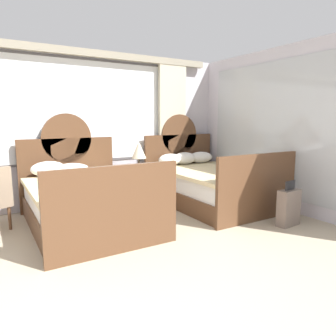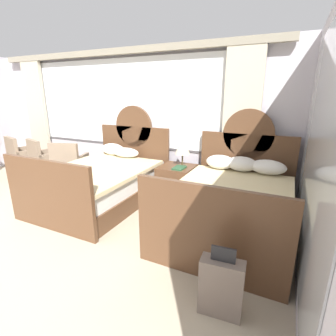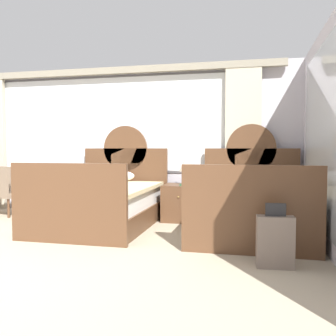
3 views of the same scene
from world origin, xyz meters
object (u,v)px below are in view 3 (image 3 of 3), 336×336
object	(u,v)px
bed_near_window	(103,202)
table_lamp_on_nightstand	(187,163)
armchair_by_window_left	(46,190)
nightstand_between_beds	(182,202)
suitcase_on_floor	(275,241)
armchair_by_window_centre	(8,189)
book_on_nightstand	(186,184)
bed_near_mirror	(251,207)

from	to	relation	value
bed_near_window	table_lamp_on_nightstand	size ratio (longest dim) A/B	4.26
table_lamp_on_nightstand	armchair_by_window_left	distance (m)	2.52
nightstand_between_beds	suitcase_on_floor	distance (m)	2.56
armchair_by_window_centre	book_on_nightstand	bearing A→B (deg)	1.73
bed_near_window	armchair_by_window_centre	bearing A→B (deg)	167.51
armchair_by_window_centre	suitcase_on_floor	bearing A→B (deg)	-23.34
bed_near_mirror	book_on_nightstand	bearing A→B (deg)	152.68
bed_near_mirror	armchair_by_window_left	size ratio (longest dim) A/B	2.49
nightstand_between_beds	book_on_nightstand	xyz separation A→B (m)	(0.10, -0.12, 0.32)
bed_near_window	armchair_by_window_centre	distance (m)	2.08
bed_near_mirror	nightstand_between_beds	bearing A→B (deg)	149.94
book_on_nightstand	armchair_by_window_centre	xyz separation A→B (m)	(-3.25, -0.10, -0.14)
nightstand_between_beds	armchair_by_window_left	world-z (taller)	armchair_by_window_left
nightstand_between_beds	bed_near_window	bearing A→B (deg)	-149.32
armchair_by_window_centre	nightstand_between_beds	bearing A→B (deg)	3.94
book_on_nightstand	suitcase_on_floor	world-z (taller)	suitcase_on_floor
bed_near_window	bed_near_mirror	bearing A→B (deg)	0.49
nightstand_between_beds	armchair_by_window_centre	xyz separation A→B (m)	(-3.16, -0.22, 0.18)
bed_near_mirror	book_on_nightstand	size ratio (longest dim) A/B	8.53
armchair_by_window_left	suitcase_on_floor	xyz separation A→B (m)	(3.75, -1.95, -0.21)
nightstand_between_beds	table_lamp_on_nightstand	xyz separation A→B (m)	(0.07, 0.07, 0.66)
book_on_nightstand	armchair_by_window_left	world-z (taller)	armchair_by_window_left
nightstand_between_beds	armchair_by_window_centre	bearing A→B (deg)	-176.06
table_lamp_on_nightstand	book_on_nightstand	distance (m)	0.40
bed_near_window	armchair_by_window_centre	size ratio (longest dim) A/B	2.49
table_lamp_on_nightstand	suitcase_on_floor	xyz separation A→B (m)	(1.29, -2.24, -0.69)
table_lamp_on_nightstand	book_on_nightstand	world-z (taller)	table_lamp_on_nightstand
bed_near_mirror	table_lamp_on_nightstand	bearing A→B (deg)	145.42
book_on_nightstand	armchair_by_window_centre	bearing A→B (deg)	-178.27
table_lamp_on_nightstand	armchair_by_window_centre	distance (m)	3.28
bed_near_window	nightstand_between_beds	world-z (taller)	bed_near_window
book_on_nightstand	suitcase_on_floor	size ratio (longest dim) A/B	0.40
book_on_nightstand	armchair_by_window_centre	size ratio (longest dim) A/B	0.29
bed_near_window	armchair_by_window_left	world-z (taller)	bed_near_window
bed_near_window	suitcase_on_floor	size ratio (longest dim) A/B	3.39
nightstand_between_beds	armchair_by_window_centre	distance (m)	3.17
table_lamp_on_nightstand	armchair_by_window_left	bearing A→B (deg)	-173.24
armchair_by_window_left	armchair_by_window_centre	distance (m)	0.77
bed_near_mirror	bed_near_window	bearing A→B (deg)	-179.51
book_on_nightstand	armchair_by_window_left	xyz separation A→B (m)	(-2.48, -0.10, -0.14)
book_on_nightstand	table_lamp_on_nightstand	bearing A→B (deg)	97.24
bed_near_mirror	nightstand_between_beds	distance (m)	1.30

